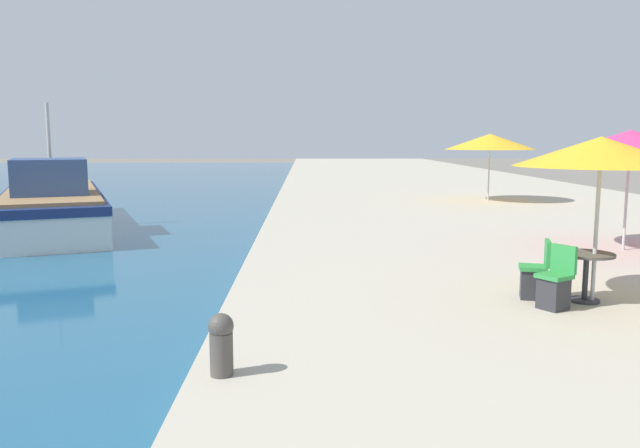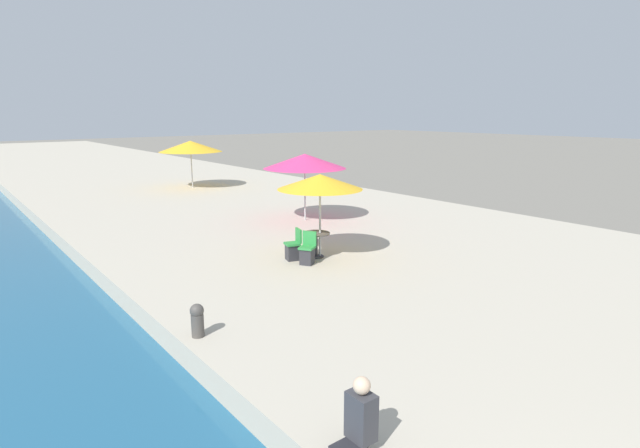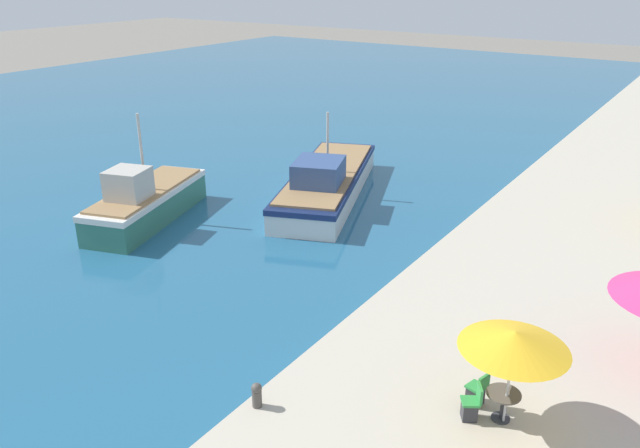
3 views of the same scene
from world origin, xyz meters
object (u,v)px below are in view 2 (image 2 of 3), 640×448
object	(u,v)px
cafe_umbrella_white	(305,161)
cafe_chair_right	(293,249)
cafe_table	(316,240)
cafe_chair_left	(307,253)
cafe_umbrella_pink	(320,182)
person_at_quay	(359,420)
cafe_umbrella_striped	(190,146)
mooring_bollard	(197,319)

from	to	relation	value
cafe_umbrella_white	cafe_chair_right	world-z (taller)	cafe_umbrella_white
cafe_table	cafe_chair_left	xyz separation A→B (m)	(-0.61, -0.38, -0.21)
cafe_umbrella_pink	cafe_chair_right	size ratio (longest dim) A/B	2.70
cafe_table	person_at_quay	world-z (taller)	person_at_quay
cafe_umbrella_striped	cafe_chair_left	world-z (taller)	cafe_umbrella_striped
cafe_umbrella_pink	cafe_umbrella_striped	size ratio (longest dim) A/B	0.71
cafe_chair_right	mooring_bollard	xyz separation A→B (m)	(-4.35, -3.03, 0.02)
mooring_bollard	cafe_umbrella_white	bearing A→B (deg)	42.44
cafe_umbrella_white	cafe_table	world-z (taller)	cafe_umbrella_white
cafe_table	mooring_bollard	distance (m)	5.78
cafe_umbrella_white	cafe_table	bearing A→B (deg)	-122.88
cafe_chair_right	mooring_bollard	distance (m)	5.30
cafe_umbrella_white	cafe_chair_left	size ratio (longest dim) A/B	3.53
cafe_umbrella_striped	person_at_quay	xyz separation A→B (m)	(-7.93, -22.58, -1.88)
cafe_umbrella_white	cafe_umbrella_striped	size ratio (longest dim) A/B	0.92
cafe_table	person_at_quay	distance (m)	8.66
cafe_umbrella_striped	cafe_chair_right	bearing A→B (deg)	-103.80
person_at_quay	cafe_umbrella_striped	bearing A→B (deg)	70.66
cafe_chair_left	mooring_bollard	bearing A→B (deg)	86.76
cafe_umbrella_striped	cafe_chair_left	size ratio (longest dim) A/B	3.83
cafe_umbrella_pink	cafe_chair_right	world-z (taller)	cafe_umbrella_pink
cafe_umbrella_striped	person_at_quay	bearing A→B (deg)	-109.34
cafe_umbrella_white	cafe_umbrella_striped	bearing A→B (deg)	88.82
cafe_umbrella_striped	cafe_table	xyz separation A→B (m)	(-3.05, -15.43, -1.79)
cafe_table	mooring_bollard	bearing A→B (deg)	-150.72
cafe_umbrella_striped	cafe_table	size ratio (longest dim) A/B	4.36
cafe_chair_right	cafe_chair_left	bearing A→B (deg)	-156.00
cafe_umbrella_pink	cafe_table	xyz separation A→B (m)	(-0.09, 0.06, -1.70)
cafe_umbrella_white	person_at_quay	xyz separation A→B (m)	(-7.70, -11.51, -1.89)
cafe_umbrella_pink	cafe_table	size ratio (longest dim) A/B	3.08
cafe_umbrella_white	cafe_chair_right	size ratio (longest dim) A/B	3.53
cafe_umbrella_pink	person_at_quay	size ratio (longest dim) A/B	2.44
cafe_umbrella_pink	person_at_quay	xyz separation A→B (m)	(-4.97, -7.09, -1.79)
cafe_umbrella_pink	cafe_umbrella_striped	distance (m)	15.77
cafe_chair_left	cafe_chair_right	bearing A→B (deg)	-24.00
cafe_table	mooring_bollard	xyz separation A→B (m)	(-5.04, -2.83, -0.18)
cafe_umbrella_pink	cafe_chair_right	bearing A→B (deg)	161.48
cafe_umbrella_striped	mooring_bollard	bearing A→B (deg)	-113.90
cafe_table	person_at_quay	size ratio (longest dim) A/B	0.79
cafe_table	mooring_bollard	size ratio (longest dim) A/B	1.22
mooring_bollard	cafe_umbrella_pink	bearing A→B (deg)	28.30
cafe_umbrella_white	cafe_table	distance (m)	5.49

